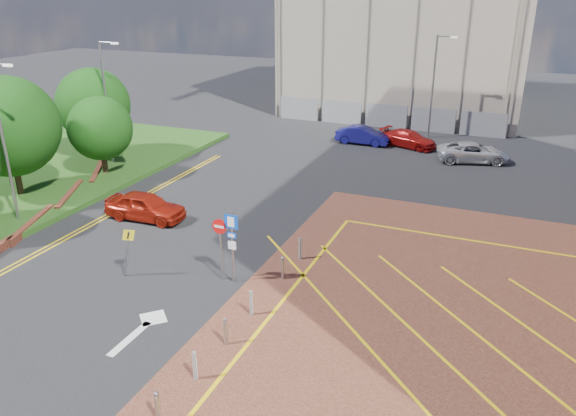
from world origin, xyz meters
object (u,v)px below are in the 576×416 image
Objects in this scene: tree_b at (8,127)px; warning_sign at (127,247)px; tree_c at (100,128)px; lamp_back at (434,83)px; car_blue_back at (363,135)px; lamp_left_near at (4,137)px; tree_d at (93,105)px; car_red_back at (409,139)px; car_red_left at (145,206)px; car_silver_back at (473,152)px; sign_cluster at (228,239)px; lamp_left_far at (107,98)px.

tree_b reaches higher than warning_sign.
warning_sign is (9.77, -10.33, -1.76)m from tree_c.
car_blue_back is (-4.46, -3.86, -3.68)m from lamp_back.
lamp_left_near is 1.00× the size of lamp_back.
car_blue_back is at bearing 61.46° from lamp_left_near.
tree_d is 22.97m from car_red_back.
car_silver_back is (14.91, 17.33, -0.05)m from car_red_left.
lamp_left_near is 25.51m from car_blue_back.
car_silver_back is at bearing 45.17° from lamp_left_near.
tree_c is at bearing 103.82° from car_silver_back.
tree_c is at bearing 149.19° from car_red_back.
warning_sign is at bearing -177.45° from car_red_back.
lamp_back reaches higher than sign_cluster.
car_blue_back is at bearing 47.14° from tree_c.
car_silver_back is at bearing -100.44° from car_blue_back.
lamp_left_far is at bearing 44.98° from car_red_left.
tree_c is 4.30m from tree_d.
sign_cluster reaches higher than car_red_back.
tree_b is at bearing 154.35° from car_red_back.
warning_sign is at bearing 136.45° from car_silver_back.
lamp_left_near reaches higher than tree_c.
warning_sign is 0.46× the size of car_silver_back.
lamp_left_near is 10.20m from lamp_left_far.
car_red_back is at bearing 41.42° from tree_c.
sign_cluster reaches higher than warning_sign.
car_blue_back is at bearing 51.69° from tree_b.
tree_c is 1.00× the size of car_silver_back.
warning_sign is at bearing -46.60° from tree_c.
tree_b is at bearing -82.87° from tree_d.
tree_d is 1.24× the size of car_silver_back.
lamp_left_far is 21.93m from car_red_back.
tree_d is 26.47m from car_silver_back.
tree_b is 4.32m from lamp_left_near.
car_red_left is (-3.19, 5.53, -0.69)m from warning_sign.
lamp_back is at bearing 1.01° from car_red_back.
tree_b is 1.63× the size of car_blue_back.
warning_sign is 25.70m from car_silver_back.
car_silver_back is (24.49, 9.53, -3.19)m from tree_d.
sign_cluster is at bearing -97.97° from lamp_back.
tree_d is at bearing 144.42° from sign_cluster.
lamp_back is at bearing 82.03° from sign_cluster.
lamp_left_far is 10.86m from car_red_left.
tree_b is 3.00× the size of warning_sign.
tree_c is 22.23m from car_red_back.
car_blue_back is (16.12, 11.14, -3.19)m from tree_d.
lamp_back is 29.54m from warning_sign.
tree_d is 0.76× the size of lamp_left_far.
lamp_left_near is 1.93× the size of car_blue_back.
tree_b is 29.52m from car_silver_back.
tree_b is 13.23m from warning_sign.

